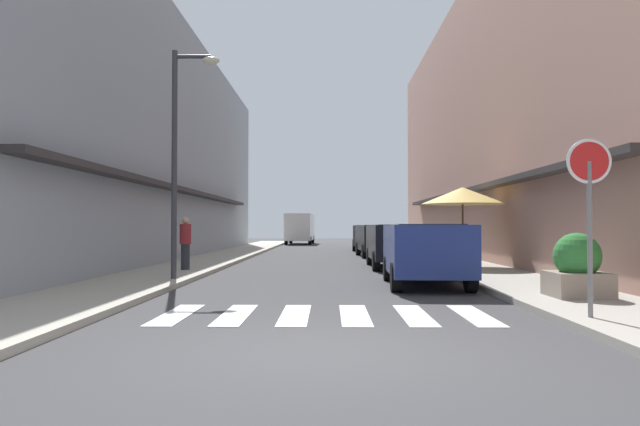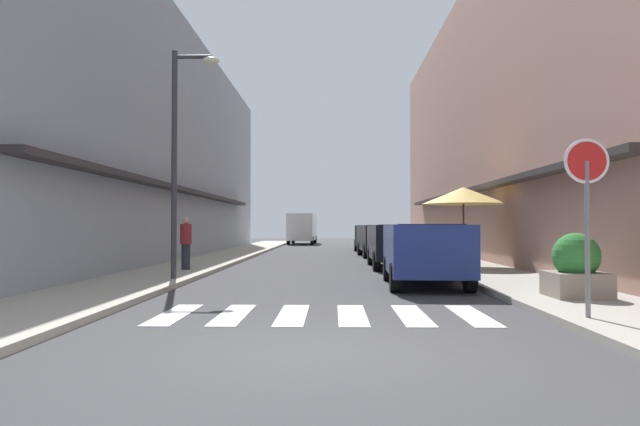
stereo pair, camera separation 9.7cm
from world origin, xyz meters
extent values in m
plane|color=#38383A|center=(0.00, 15.57, 0.00)|extent=(85.63, 85.63, 0.00)
cube|color=#ADA899|center=(-4.61, 15.57, 0.06)|extent=(2.41, 54.49, 0.12)
cube|color=#9E998E|center=(4.61, 15.57, 0.06)|extent=(2.41, 54.49, 0.12)
cube|color=#939EA8|center=(-8.31, 16.51, 4.94)|extent=(5.00, 37.03, 9.88)
cube|color=#332D2D|center=(-5.56, 16.51, 2.80)|extent=(0.50, 25.92, 0.16)
cube|color=#A87A6B|center=(8.31, 16.51, 5.84)|extent=(5.00, 37.03, 11.69)
cube|color=#332D2D|center=(5.56, 16.51, 2.80)|extent=(0.50, 25.92, 0.16)
cube|color=silver|center=(-2.38, 2.70, 0.01)|extent=(0.45, 2.20, 0.01)
cube|color=silver|center=(-1.43, 2.70, 0.01)|extent=(0.45, 2.20, 0.01)
cube|color=silver|center=(-0.48, 2.70, 0.01)|extent=(0.45, 2.20, 0.01)
cube|color=silver|center=(0.47, 2.70, 0.01)|extent=(0.45, 2.20, 0.01)
cube|color=silver|center=(1.42, 2.70, 0.01)|extent=(0.45, 2.20, 0.01)
cube|color=silver|center=(2.38, 2.70, 0.01)|extent=(0.45, 2.20, 0.01)
cube|color=navy|center=(2.35, 7.17, 0.89)|extent=(1.89, 4.00, 1.13)
cube|color=black|center=(2.35, 6.98, 1.19)|extent=(1.55, 2.26, 0.56)
cylinder|color=black|center=(1.60, 8.50, 0.32)|extent=(0.24, 0.65, 0.64)
cylinder|color=black|center=(3.19, 8.44, 0.32)|extent=(0.24, 0.65, 0.64)
cylinder|color=black|center=(1.51, 5.90, 0.32)|extent=(0.24, 0.65, 0.64)
cylinder|color=black|center=(3.10, 5.85, 0.32)|extent=(0.24, 0.65, 0.64)
cube|color=black|center=(2.35, 13.05, 0.89)|extent=(1.77, 4.45, 1.13)
cube|color=black|center=(2.35, 12.83, 1.19)|extent=(1.48, 2.49, 0.56)
cylinder|color=black|center=(1.56, 14.52, 0.32)|extent=(0.22, 0.64, 0.64)
cylinder|color=black|center=(3.15, 14.51, 0.32)|extent=(0.22, 0.64, 0.64)
cylinder|color=black|center=(1.55, 11.59, 0.32)|extent=(0.22, 0.64, 0.64)
cylinder|color=black|center=(3.14, 11.58, 0.32)|extent=(0.22, 0.64, 0.64)
cube|color=black|center=(2.35, 20.01, 0.89)|extent=(1.95, 4.24, 1.13)
cube|color=black|center=(2.35, 19.80, 1.19)|extent=(1.58, 2.40, 0.56)
cylinder|color=black|center=(1.49, 21.34, 0.32)|extent=(0.25, 0.65, 0.64)
cylinder|color=black|center=(3.08, 21.41, 0.32)|extent=(0.25, 0.65, 0.64)
cylinder|color=black|center=(1.62, 18.60, 0.32)|extent=(0.25, 0.65, 0.64)
cylinder|color=black|center=(3.21, 18.67, 0.32)|extent=(0.25, 0.65, 0.64)
cube|color=#4C5156|center=(2.35, 26.95, 0.89)|extent=(1.93, 4.07, 1.13)
cube|color=black|center=(2.35, 26.75, 1.19)|extent=(1.57, 2.30, 0.56)
cylinder|color=black|center=(1.62, 28.30, 0.32)|extent=(0.25, 0.65, 0.64)
cylinder|color=black|center=(3.20, 28.23, 0.32)|extent=(0.25, 0.65, 0.64)
cylinder|color=black|center=(1.50, 25.67, 0.32)|extent=(0.25, 0.65, 0.64)
cylinder|color=black|center=(3.09, 25.60, 0.32)|extent=(0.25, 0.65, 0.64)
cube|color=silver|center=(-2.20, 38.22, 1.34)|extent=(2.13, 5.46, 2.03)
cube|color=black|center=(-2.20, 37.95, 2.09)|extent=(1.74, 3.08, 0.56)
cylinder|color=black|center=(-3.04, 40.03, 0.32)|extent=(0.24, 0.65, 0.64)
cylinder|color=black|center=(-1.25, 39.97, 0.32)|extent=(0.24, 0.65, 0.64)
cylinder|color=black|center=(-3.15, 36.47, 0.32)|extent=(0.24, 0.65, 0.64)
cylinder|color=black|center=(-1.36, 36.41, 0.32)|extent=(0.24, 0.65, 0.64)
cylinder|color=slate|center=(3.81, 1.83, 1.24)|extent=(0.07, 0.07, 2.24)
cylinder|color=red|center=(3.81, 1.83, 2.36)|extent=(0.64, 0.03, 0.64)
torus|color=white|center=(3.81, 1.83, 2.36)|extent=(0.65, 0.05, 0.65)
cylinder|color=#38383D|center=(-3.79, 7.69, 2.96)|extent=(0.14, 0.14, 5.69)
cylinder|color=#38383D|center=(-3.34, 7.69, 5.66)|extent=(0.90, 0.10, 0.10)
ellipsoid|color=beige|center=(-2.89, 7.69, 5.56)|extent=(0.44, 0.28, 0.20)
cylinder|color=#262626|center=(4.41, 12.16, 0.15)|extent=(0.48, 0.48, 0.06)
cylinder|color=#4C3823|center=(4.41, 12.16, 1.26)|extent=(0.06, 0.06, 2.29)
cone|color=#D8B259|center=(4.41, 12.16, 2.41)|extent=(2.70, 2.70, 0.55)
cube|color=gray|center=(4.66, 4.20, 0.35)|extent=(1.00, 1.00, 0.46)
sphere|color=#2D7533|center=(4.66, 4.20, 0.87)|extent=(0.85, 0.85, 0.85)
cylinder|color=#282B33|center=(-4.23, 10.59, 0.50)|extent=(0.26, 0.26, 0.76)
cylinder|color=maroon|center=(-4.23, 10.59, 1.18)|extent=(0.34, 0.34, 0.60)
sphere|color=tan|center=(-4.23, 10.59, 1.58)|extent=(0.21, 0.21, 0.21)
camera|label=1|loc=(0.07, -6.42, 1.43)|focal=32.06mm
camera|label=2|loc=(0.16, -6.42, 1.43)|focal=32.06mm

